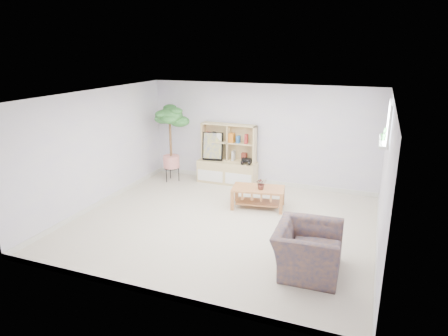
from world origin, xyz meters
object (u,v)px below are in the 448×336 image
(coffee_table, at_px, (258,198))
(armchair, at_px, (308,246))
(floor_tree, at_px, (171,144))
(storage_unit, at_px, (227,154))

(coffee_table, height_order, armchair, armchair)
(coffee_table, relative_size, armchair, 0.99)
(armchair, bearing_deg, floor_tree, 50.57)
(storage_unit, height_order, coffee_table, storage_unit)
(armchair, bearing_deg, storage_unit, 35.30)
(storage_unit, bearing_deg, coffee_table, -47.54)
(coffee_table, bearing_deg, storage_unit, 123.27)
(coffee_table, xyz_separation_m, armchair, (1.37, -2.09, 0.18))
(storage_unit, distance_m, armchair, 4.20)
(storage_unit, xyz_separation_m, armchair, (2.52, -3.35, -0.33))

